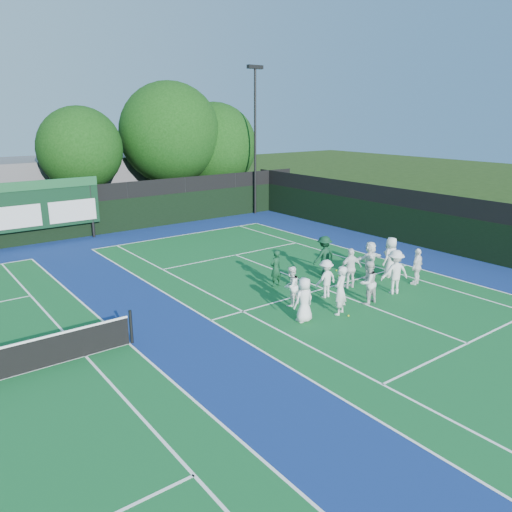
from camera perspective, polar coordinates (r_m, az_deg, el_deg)
ground at (r=20.16m, az=9.75°, el=-4.48°), size 120.00×120.00×0.00m
court_apron at (r=17.37m, az=-6.63°, el=-7.75°), size 34.00×32.00×0.01m
near_court at (r=20.81m, az=7.75°, el=-3.71°), size 11.05×23.85×0.01m
back_fence at (r=30.40m, az=-21.32°, el=4.22°), size 34.00×0.08×3.00m
divider_fence_right at (r=27.35m, az=21.45°, el=3.00°), size 0.08×32.00×3.00m
scoreboard at (r=29.61m, az=-23.13°, el=5.39°), size 6.00×0.21×3.55m
clubhouse at (r=39.01m, az=-19.09°, el=7.76°), size 18.00×6.00×4.00m
light_pole_right at (r=35.68m, az=-0.11°, el=14.87°), size 1.20×0.30×10.12m
tree_c at (r=34.16m, az=-19.22°, el=11.27°), size 5.29×5.29×7.49m
tree_d at (r=36.60m, az=-9.64°, el=13.39°), size 7.06×7.06×9.19m
tree_e at (r=38.47m, az=-4.66°, el=12.24°), size 6.31×6.31×7.84m
tennis_ball_0 at (r=18.17m, az=10.52°, el=-6.73°), size 0.07×0.07×0.07m
tennis_ball_1 at (r=23.19m, az=9.18°, el=-1.64°), size 0.07×0.07×0.07m
tennis_ball_2 at (r=23.55m, az=15.11°, el=-1.73°), size 0.07×0.07×0.07m
tennis_ball_4 at (r=22.35m, az=9.43°, el=-2.33°), size 0.07×0.07×0.07m
player_front_0 at (r=17.28m, az=5.51°, el=-5.01°), size 0.79×0.52×1.59m
player_front_1 at (r=18.04m, az=9.60°, el=-3.91°), size 0.77×0.65×1.80m
player_front_2 at (r=19.28m, az=12.66°, el=-2.97°), size 0.83×0.65×1.67m
player_front_3 at (r=20.59m, az=15.59°, el=-1.77°), size 1.32×1.04×1.80m
player_front_4 at (r=22.00m, az=17.93°, el=-1.15°), size 0.99×0.60×1.57m
player_back_0 at (r=18.69m, az=4.02°, el=-3.46°), size 0.86×0.74×1.52m
player_back_1 at (r=19.66m, az=7.98°, el=-2.58°), size 0.99×0.57×1.53m
player_back_2 at (r=20.88m, az=10.77°, el=-1.37°), size 1.07×0.69×1.69m
player_back_3 at (r=22.26m, az=12.88°, el=-0.45°), size 1.59×0.67×1.66m
player_back_4 at (r=22.70m, az=15.14°, el=-0.12°), size 0.94×0.69×1.78m
coach_left at (r=20.68m, az=2.27°, el=-1.43°), size 0.60×0.42×1.57m
coach_right at (r=22.28m, az=7.80°, el=0.02°), size 1.17×0.69×1.80m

